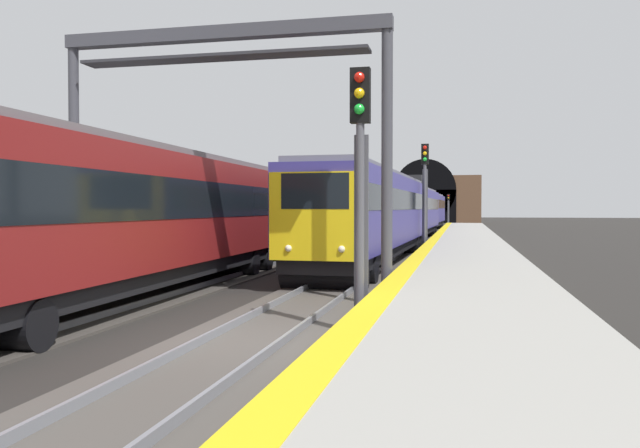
{
  "coord_description": "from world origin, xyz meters",
  "views": [
    {
      "loc": [
        -11.06,
        -3.84,
        2.5
      ],
      "look_at": [
        12.4,
        1.42,
        1.89
      ],
      "focal_mm": 35.88,
      "sensor_mm": 36.0,
      "label": 1
    }
  ],
  "objects_px": {
    "railway_signal_far": "(448,207)",
    "overhead_signal_gantry": "(222,94)",
    "train_main_approaching": "(411,210)",
    "train_adjacent_platform": "(253,212)",
    "railway_signal_near": "(360,175)",
    "railway_signal_mid": "(425,189)"
  },
  "relations": [
    {
      "from": "railway_signal_far",
      "to": "overhead_signal_gantry",
      "type": "height_order",
      "value": "overhead_signal_gantry"
    },
    {
      "from": "train_main_approaching",
      "to": "train_adjacent_platform",
      "type": "relative_size",
      "value": 1.6
    },
    {
      "from": "train_main_approaching",
      "to": "train_adjacent_platform",
      "type": "height_order",
      "value": "train_main_approaching"
    },
    {
      "from": "train_main_approaching",
      "to": "overhead_signal_gantry",
      "type": "xyz_separation_m",
      "value": [
        -32.35,
        2.35,
        3.17
      ]
    },
    {
      "from": "train_adjacent_platform",
      "to": "railway_signal_near",
      "type": "relative_size",
      "value": 7.36
    },
    {
      "from": "railway_signal_mid",
      "to": "overhead_signal_gantry",
      "type": "relative_size",
      "value": 0.65
    },
    {
      "from": "railway_signal_near",
      "to": "overhead_signal_gantry",
      "type": "distance_m",
      "value": 6.1
    },
    {
      "from": "train_adjacent_platform",
      "to": "railway_signal_far",
      "type": "bearing_deg",
      "value": -7.54
    },
    {
      "from": "train_adjacent_platform",
      "to": "railway_signal_near",
      "type": "distance_m",
      "value": 14.82
    },
    {
      "from": "train_adjacent_platform",
      "to": "railway_signal_far",
      "type": "height_order",
      "value": "railway_signal_far"
    },
    {
      "from": "railway_signal_near",
      "to": "overhead_signal_gantry",
      "type": "xyz_separation_m",
      "value": [
        3.68,
        4.26,
        2.35
      ]
    },
    {
      "from": "railway_signal_far",
      "to": "overhead_signal_gantry",
      "type": "relative_size",
      "value": 0.48
    },
    {
      "from": "train_adjacent_platform",
      "to": "railway_signal_mid",
      "type": "distance_m",
      "value": 10.38
    },
    {
      "from": "railway_signal_far",
      "to": "overhead_signal_gantry",
      "type": "distance_m",
      "value": 70.97
    },
    {
      "from": "railway_signal_near",
      "to": "overhead_signal_gantry",
      "type": "height_order",
      "value": "overhead_signal_gantry"
    },
    {
      "from": "train_main_approaching",
      "to": "railway_signal_mid",
      "type": "height_order",
      "value": "railway_signal_mid"
    },
    {
      "from": "train_main_approaching",
      "to": "railway_signal_mid",
      "type": "xyz_separation_m",
      "value": [
        -14.87,
        -1.91,
        1.15
      ]
    },
    {
      "from": "train_adjacent_platform",
      "to": "train_main_approaching",
      "type": "bearing_deg",
      "value": -13.01
    },
    {
      "from": "railway_signal_near",
      "to": "train_main_approaching",
      "type": "bearing_deg",
      "value": -176.96
    },
    {
      "from": "railway_signal_near",
      "to": "railway_signal_mid",
      "type": "distance_m",
      "value": 21.16
    },
    {
      "from": "train_main_approaching",
      "to": "overhead_signal_gantry",
      "type": "distance_m",
      "value": 32.59
    },
    {
      "from": "overhead_signal_gantry",
      "to": "railway_signal_mid",
      "type": "bearing_deg",
      "value": -13.7
    }
  ]
}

